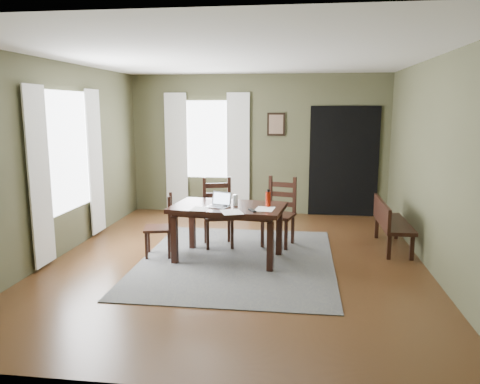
# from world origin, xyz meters

# --- Properties ---
(ground) EXTENTS (5.00, 6.00, 0.01)m
(ground) POSITION_xyz_m (0.00, 0.00, -0.01)
(ground) COLOR #492C16
(room_shell) EXTENTS (5.02, 6.02, 2.71)m
(room_shell) POSITION_xyz_m (0.00, 0.00, 1.80)
(room_shell) COLOR #4A4B30
(room_shell) RESTS_ON ground
(rug) EXTENTS (2.60, 3.20, 0.01)m
(rug) POSITION_xyz_m (0.00, 0.00, 0.01)
(rug) COLOR #484848
(rug) RESTS_ON ground
(dining_table) EXTENTS (1.59, 1.06, 0.75)m
(dining_table) POSITION_xyz_m (-0.13, 0.03, 0.67)
(dining_table) COLOR black
(dining_table) RESTS_ON rug
(chair_end) EXTENTS (0.45, 0.45, 0.87)m
(chair_end) POSITION_xyz_m (-1.07, 0.06, 0.43)
(chair_end) COLOR black
(chair_end) RESTS_ON rug
(chair_back_left) EXTENTS (0.55, 0.55, 1.02)m
(chair_back_left) POSITION_xyz_m (-0.38, 0.66, 0.50)
(chair_back_left) COLOR black
(chair_back_left) RESTS_ON rug
(chair_back_right) EXTENTS (0.55, 0.55, 1.03)m
(chair_back_right) POSITION_xyz_m (0.53, 0.81, 0.50)
(chair_back_right) COLOR black
(chair_back_right) RESTS_ON rug
(bench) EXTENTS (0.40, 1.26, 0.71)m
(bench) POSITION_xyz_m (2.16, 0.86, 0.42)
(bench) COLOR black
(bench) RESTS_ON ground
(laptop) EXTENTS (0.34, 0.31, 0.19)m
(laptop) POSITION_xyz_m (-0.23, -0.05, 0.81)
(laptop) COLOR #B7B7BC
(laptop) RESTS_ON dining_table
(computer_mouse) EXTENTS (0.07, 0.10, 0.03)m
(computer_mouse) POSITION_xyz_m (-0.15, -0.06, 0.78)
(computer_mouse) COLOR #3F3F42
(computer_mouse) RESTS_ON dining_table
(tv_remote) EXTENTS (0.13, 0.18, 0.02)m
(tv_remote) POSITION_xyz_m (0.23, -0.28, 0.77)
(tv_remote) COLOR black
(tv_remote) RESTS_ON dining_table
(drinking_glass) EXTENTS (0.08, 0.08, 0.15)m
(drinking_glass) POSITION_xyz_m (-0.03, 0.05, 0.83)
(drinking_glass) COLOR silver
(drinking_glass) RESTS_ON dining_table
(water_bottle) EXTENTS (0.07, 0.07, 0.24)m
(water_bottle) POSITION_xyz_m (0.41, 0.02, 0.87)
(water_bottle) COLOR #AD210D
(water_bottle) RESTS_ON dining_table
(paper_a) EXTENTS (0.22, 0.28, 0.00)m
(paper_a) POSITION_xyz_m (-0.46, -0.24, 0.76)
(paper_a) COLOR white
(paper_a) RESTS_ON dining_table
(paper_b) EXTENTS (0.27, 0.33, 0.00)m
(paper_b) POSITION_xyz_m (0.38, -0.14, 0.76)
(paper_b) COLOR white
(paper_b) RESTS_ON dining_table
(paper_e) EXTENTS (0.35, 0.39, 0.00)m
(paper_e) POSITION_xyz_m (-0.02, -0.37, 0.76)
(paper_e) COLOR white
(paper_e) RESTS_ON dining_table
(window_left) EXTENTS (0.01, 1.30, 1.70)m
(window_left) POSITION_xyz_m (-2.47, 0.20, 1.45)
(window_left) COLOR white
(window_left) RESTS_ON ground
(window_back) EXTENTS (1.00, 0.01, 1.50)m
(window_back) POSITION_xyz_m (-1.00, 2.97, 1.45)
(window_back) COLOR white
(window_back) RESTS_ON ground
(curtain_left_near) EXTENTS (0.03, 0.48, 2.30)m
(curtain_left_near) POSITION_xyz_m (-2.44, -0.62, 1.20)
(curtain_left_near) COLOR silver
(curtain_left_near) RESTS_ON ground
(curtain_left_far) EXTENTS (0.03, 0.48, 2.30)m
(curtain_left_far) POSITION_xyz_m (-2.44, 1.02, 1.20)
(curtain_left_far) COLOR silver
(curtain_left_far) RESTS_ON ground
(curtain_back_left) EXTENTS (0.44, 0.03, 2.30)m
(curtain_back_left) POSITION_xyz_m (-1.62, 2.94, 1.20)
(curtain_back_left) COLOR silver
(curtain_back_left) RESTS_ON ground
(curtain_back_right) EXTENTS (0.44, 0.03, 2.30)m
(curtain_back_right) POSITION_xyz_m (-0.38, 2.94, 1.20)
(curtain_back_right) COLOR silver
(curtain_back_right) RESTS_ON ground
(framed_picture) EXTENTS (0.34, 0.03, 0.44)m
(framed_picture) POSITION_xyz_m (0.35, 2.97, 1.75)
(framed_picture) COLOR black
(framed_picture) RESTS_ON ground
(doorway_back) EXTENTS (1.30, 0.03, 2.10)m
(doorway_back) POSITION_xyz_m (1.65, 2.97, 1.05)
(doorway_back) COLOR black
(doorway_back) RESTS_ON ground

